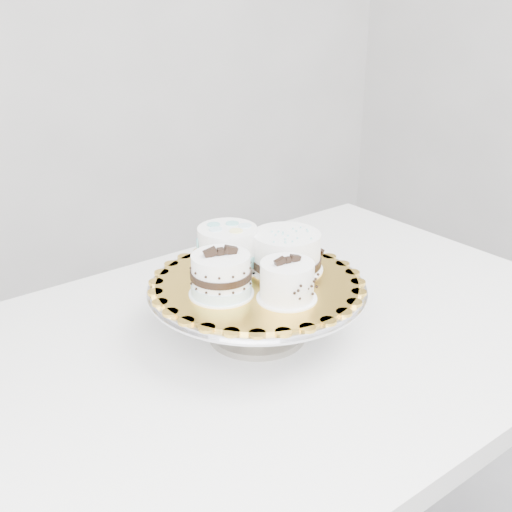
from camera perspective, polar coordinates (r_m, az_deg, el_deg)
table at (r=1.22m, az=1.17°, el=-9.65°), size 1.29×0.87×0.75m
cake_stand at (r=1.14m, az=0.09°, el=-3.96°), size 0.39×0.39×0.10m
cake_board at (r=1.12m, az=0.09°, el=-2.36°), size 0.42×0.42×0.01m
cake_swirl at (r=1.05m, az=2.78°, el=-2.31°), size 0.10×0.10×0.08m
cake_banded at (r=1.07m, az=-3.13°, el=-1.81°), size 0.13×0.13×0.09m
cake_dots at (r=1.16m, az=-2.54°, el=0.75°), size 0.13×0.13×0.08m
cake_ribbon at (r=1.16m, az=2.76°, el=0.31°), size 0.16×0.16×0.07m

